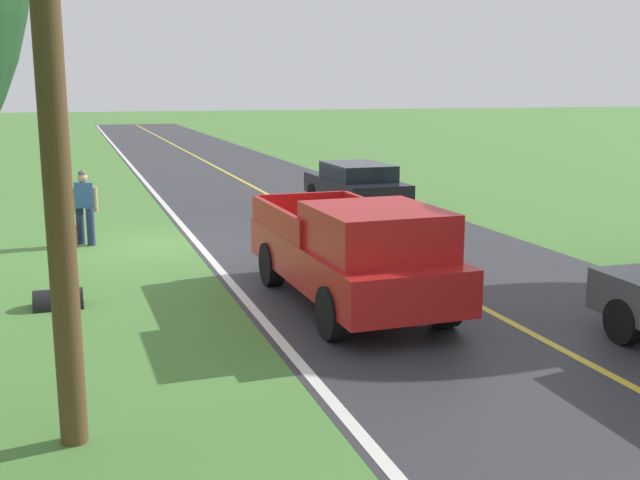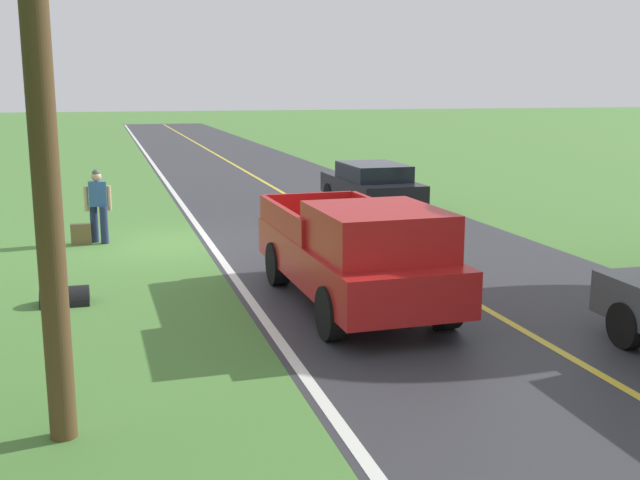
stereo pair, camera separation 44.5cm
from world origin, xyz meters
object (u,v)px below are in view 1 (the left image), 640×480
hitchhiker_walking (84,203)px  pickup_truck_passing (355,251)px  sedan_near_oncoming (356,185)px  suitcase_carried (67,236)px  utility_pole_roadside (49,58)px

hitchhiker_walking → pickup_truck_passing: bearing=121.1°
sedan_near_oncoming → suitcase_carried: bearing=19.3°
hitchhiker_walking → utility_pole_roadside: 10.92m
sedan_near_oncoming → utility_pole_roadside: utility_pole_roadside is taller
hitchhiker_walking → utility_pole_roadside: (0.40, 10.52, 2.91)m
suitcase_carried → utility_pole_roadside: (-0.02, 10.43, 3.65)m
suitcase_carried → sedan_near_oncoming: (-8.24, -2.88, 0.51)m
suitcase_carried → utility_pole_roadside: size_ratio=0.06×
suitcase_carried → pickup_truck_passing: size_ratio=0.09×
suitcase_carried → pickup_truck_passing: bearing=33.0°
hitchhiker_walking → pickup_truck_passing: 7.98m
pickup_truck_passing → utility_pole_roadside: bearing=39.2°
utility_pole_roadside → pickup_truck_passing: bearing=-140.8°
pickup_truck_passing → utility_pole_roadside: (4.52, 3.68, 2.93)m
hitchhiker_walking → suitcase_carried: hitchhiker_walking is taller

